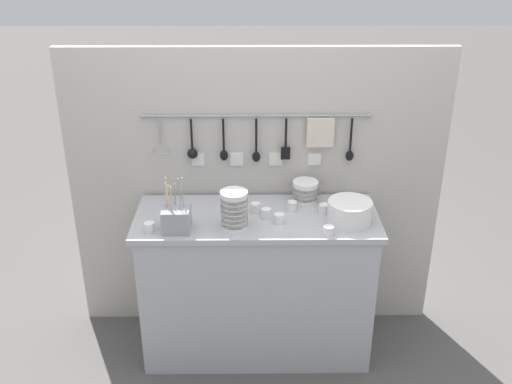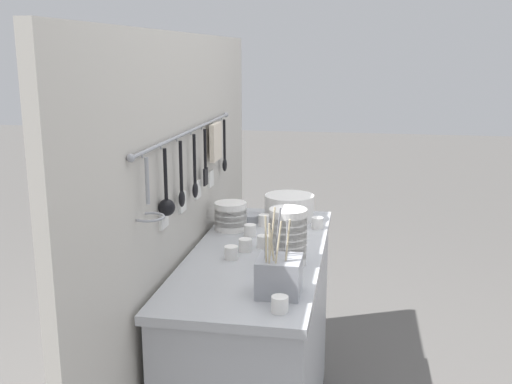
% 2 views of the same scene
% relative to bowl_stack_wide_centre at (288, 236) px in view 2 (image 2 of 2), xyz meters
% --- Properties ---
extents(counter, '(1.27, 0.50, 0.85)m').
position_rel_bowl_stack_wide_centre_xyz_m(counter, '(0.11, 0.13, -0.52)').
color(counter, '#ADAFB5').
rests_on(counter, ground).
extents(back_wall, '(2.07, 0.11, 1.66)m').
position_rel_bowl_stack_wide_centre_xyz_m(back_wall, '(0.11, 0.42, -0.11)').
color(back_wall, '#BCB7AD').
rests_on(back_wall, ground).
extents(bowl_stack_wide_centre, '(0.13, 0.13, 0.20)m').
position_rel_bowl_stack_wide_centre_xyz_m(bowl_stack_wide_centre, '(0.00, 0.00, 0.00)').
color(bowl_stack_wide_centre, white).
rests_on(bowl_stack_wide_centre, counter).
extents(bowl_stack_back_corner, '(0.14, 0.14, 0.12)m').
position_rel_bowl_stack_wide_centre_xyz_m(bowl_stack_back_corner, '(0.38, 0.29, -0.04)').
color(bowl_stack_back_corner, white).
rests_on(bowl_stack_back_corner, counter).
extents(plate_stack, '(0.22, 0.22, 0.11)m').
position_rel_bowl_stack_wide_centre_xyz_m(plate_stack, '(0.58, 0.06, -0.04)').
color(plate_stack, white).
rests_on(plate_stack, counter).
extents(steel_mixing_bowl, '(0.10, 0.10, 0.03)m').
position_rel_bowl_stack_wide_centre_xyz_m(steel_mixing_bowl, '(0.52, 0.24, -0.09)').
color(steel_mixing_bowl, '#93969E').
rests_on(steel_mixing_bowl, counter).
extents(cutlery_caddy, '(0.14, 0.14, 0.28)m').
position_rel_bowl_stack_wide_centre_xyz_m(cutlery_caddy, '(-0.28, -0.01, -0.04)').
color(cutlery_caddy, '#93969E').
rests_on(cutlery_caddy, counter).
extents(cup_front_right, '(0.05, 0.05, 0.05)m').
position_rel_bowl_stack_wide_centre_xyz_m(cup_front_right, '(0.16, 0.11, -0.08)').
color(cup_front_right, white).
rests_on(cup_front_right, counter).
extents(cup_beside_plates, '(0.05, 0.05, 0.05)m').
position_rel_bowl_stack_wide_centre_xyz_m(cup_beside_plates, '(0.01, 0.21, -0.08)').
color(cup_beside_plates, white).
rests_on(cup_beside_plates, counter).
extents(cup_edge_near, '(0.05, 0.05, 0.05)m').
position_rel_bowl_stack_wide_centre_xyz_m(cup_edge_near, '(0.11, 0.18, -0.08)').
color(cup_edge_near, white).
rests_on(cup_edge_near, counter).
extents(cup_back_left, '(0.05, 0.05, 0.05)m').
position_rel_bowl_stack_wide_centre_xyz_m(cup_back_left, '(-0.42, -0.03, -0.08)').
color(cup_back_left, white).
rests_on(cup_back_left, counter).
extents(cup_front_left, '(0.05, 0.05, 0.05)m').
position_rel_bowl_stack_wide_centre_xyz_m(cup_front_left, '(0.46, 0.16, -0.08)').
color(cup_front_left, white).
rests_on(cup_front_left, counter).
extents(cup_mid_row, '(0.05, 0.05, 0.05)m').
position_rel_bowl_stack_wide_centre_xyz_m(cup_mid_row, '(0.30, 0.19, -0.08)').
color(cup_mid_row, white).
rests_on(cup_mid_row, counter).
extents(cup_by_caddy, '(0.05, 0.05, 0.05)m').
position_rel_bowl_stack_wide_centre_xyz_m(cup_by_caddy, '(0.46, -0.07, -0.08)').
color(cup_by_caddy, white).
rests_on(cup_by_caddy, counter).
extents(cup_centre, '(0.05, 0.05, 0.05)m').
position_rel_bowl_stack_wide_centre_xyz_m(cup_centre, '(0.23, 0.06, -0.08)').
color(cup_centre, white).
rests_on(cup_centre, counter).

